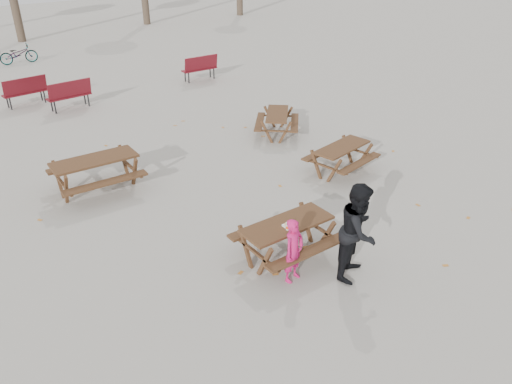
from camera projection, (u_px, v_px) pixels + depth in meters
ground at (286, 257)px, 9.71m from camera, size 80.00×80.00×0.00m
main_picnic_table at (287, 231)px, 9.43m from camera, size 1.80×1.45×0.78m
food_tray at (287, 225)px, 9.25m from camera, size 0.18×0.11×0.03m
bread_roll at (287, 223)px, 9.23m from camera, size 0.14×0.06×0.05m
soda_bottle at (288, 226)px, 9.10m from camera, size 0.07×0.07×0.17m
child at (294, 251)px, 8.82m from camera, size 0.51×0.40×1.24m
adult at (359, 231)px, 8.82m from camera, size 1.12×1.04×1.85m
picnic_table_east at (341, 159)px, 12.91m from camera, size 1.88×1.62×0.72m
picnic_table_north at (97, 175)px, 11.93m from camera, size 2.00×1.63×0.85m
picnic_table_far at (277, 124)px, 15.22m from camera, size 2.03×2.06×0.69m
park_bench_row at (58, 91)px, 17.72m from camera, size 12.12×1.98×1.03m
fallen_leaves at (236, 199)px, 11.75m from camera, size 11.00×11.00×0.01m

